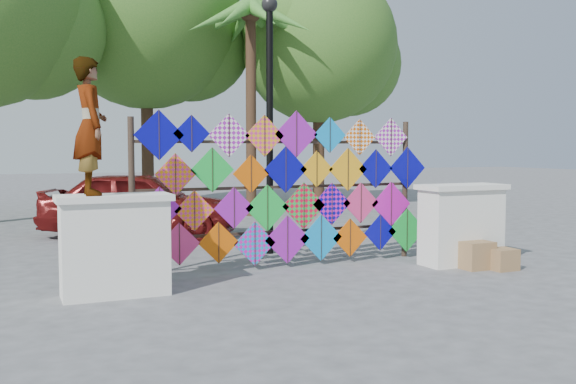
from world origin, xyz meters
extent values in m
plane|color=gray|center=(0.00, 0.00, 0.00)|extent=(80.00, 80.00, 0.00)
cube|color=silver|center=(-2.70, -0.20, 0.60)|extent=(1.30, 0.55, 1.20)
cube|color=silver|center=(-2.70, -0.20, 1.24)|extent=(1.40, 0.65, 0.08)
cube|color=silver|center=(2.70, -0.20, 0.60)|extent=(1.30, 0.55, 1.20)
cube|color=silver|center=(2.70, -0.20, 1.24)|extent=(1.40, 0.65, 0.08)
cylinder|color=#31241B|center=(-2.30, 0.80, 1.15)|extent=(0.09, 0.09, 2.30)
cylinder|color=#31241B|center=(2.30, 0.80, 1.15)|extent=(0.09, 0.09, 2.30)
cube|color=#31241B|center=(0.00, 0.80, 0.55)|extent=(4.60, 0.04, 0.04)
cube|color=#31241B|center=(0.00, 0.80, 1.25)|extent=(4.60, 0.04, 0.04)
cube|color=#31241B|center=(0.00, 0.80, 1.95)|extent=(4.60, 0.04, 0.04)
cube|color=#07069A|center=(-1.92, 0.74, 2.04)|extent=(0.72, 0.01, 0.72)
cube|color=#31241B|center=(-1.92, 0.73, 2.04)|extent=(0.01, 0.01, 0.71)
cube|color=#07069A|center=(-1.44, 0.74, 2.07)|extent=(0.55, 0.01, 0.55)
cube|color=#31241B|center=(-1.44, 0.73, 2.07)|extent=(0.01, 0.01, 0.54)
cube|color=purple|center=(-0.87, 0.74, 2.05)|extent=(0.65, 0.01, 0.65)
cube|color=#31241B|center=(-0.87, 0.73, 2.05)|extent=(0.01, 0.01, 0.64)
cube|color=#DC2F73|center=(-0.30, 0.74, 2.04)|extent=(0.64, 0.01, 0.64)
cube|color=#31241B|center=(-0.30, 0.73, 2.04)|extent=(0.01, 0.01, 0.63)
cube|color=purple|center=(0.23, 0.74, 2.07)|extent=(0.73, 0.01, 0.73)
cube|color=#31241B|center=(0.23, 0.73, 2.07)|extent=(0.01, 0.01, 0.72)
cube|color=#098FE0|center=(0.82, 0.74, 2.06)|extent=(0.57, 0.01, 0.57)
cube|color=#31241B|center=(0.82, 0.73, 2.06)|extent=(0.01, 0.01, 0.56)
cube|color=white|center=(1.37, 0.74, 2.03)|extent=(0.59, 0.01, 0.59)
cube|color=#31241B|center=(1.37, 0.73, 2.03)|extent=(0.01, 0.01, 0.58)
cube|color=purple|center=(1.97, 0.74, 2.04)|extent=(0.64, 0.01, 0.64)
cube|color=#31241B|center=(1.97, 0.73, 2.04)|extent=(0.01, 0.01, 0.63)
cube|color=orange|center=(-1.69, 0.70, 1.48)|extent=(0.61, 0.01, 0.61)
cube|color=#31241B|center=(-1.69, 0.69, 1.48)|extent=(0.01, 0.01, 0.60)
cube|color=green|center=(-1.14, 0.70, 1.54)|extent=(0.66, 0.01, 0.66)
cube|color=#31241B|center=(-1.14, 0.69, 1.54)|extent=(0.01, 0.01, 0.65)
cube|color=#E05807|center=(-0.54, 0.70, 1.47)|extent=(0.58, 0.01, 0.58)
cube|color=#31241B|center=(-0.54, 0.69, 1.47)|extent=(0.01, 0.01, 0.57)
cube|color=#07069A|center=(0.04, 0.70, 1.52)|extent=(0.72, 0.01, 0.72)
cube|color=#31241B|center=(0.04, 0.69, 1.52)|extent=(0.01, 0.01, 0.71)
cube|color=#F4A216|center=(0.57, 0.70, 1.52)|extent=(0.58, 0.01, 0.58)
cube|color=#31241B|center=(0.57, 0.69, 1.52)|extent=(0.01, 0.01, 0.57)
cube|color=#F4A216|center=(1.13, 0.70, 1.51)|extent=(0.70, 0.01, 0.70)
cube|color=#31241B|center=(1.13, 0.69, 1.51)|extent=(0.01, 0.01, 0.69)
cube|color=#07069A|center=(1.66, 0.70, 1.52)|extent=(0.64, 0.01, 0.64)
cube|color=#31241B|center=(1.66, 0.69, 1.52)|extent=(0.01, 0.01, 0.63)
cube|color=#07069A|center=(2.28, 0.70, 1.52)|extent=(0.71, 0.01, 0.71)
cube|color=#31241B|center=(2.28, 0.69, 1.52)|extent=(0.01, 0.01, 0.69)
cube|color=purple|center=(-1.94, 0.66, 0.99)|extent=(0.64, 0.01, 0.64)
cube|color=#31241B|center=(-1.94, 0.65, 0.99)|extent=(0.01, 0.01, 0.63)
cube|color=#DC2F73|center=(-1.43, 0.66, 0.95)|extent=(0.60, 0.01, 0.60)
cube|color=#31241B|center=(-1.43, 0.65, 0.95)|extent=(0.01, 0.01, 0.59)
cube|color=purple|center=(-0.82, 0.66, 0.96)|extent=(0.62, 0.01, 0.62)
cube|color=#31241B|center=(-0.82, 0.65, 0.96)|extent=(0.01, 0.01, 0.61)
cube|color=green|center=(-0.29, 0.66, 0.94)|extent=(0.72, 0.01, 0.72)
cube|color=#31241B|center=(-0.29, 0.65, 0.94)|extent=(0.01, 0.01, 0.71)
cube|color=green|center=(0.33, 0.66, 0.95)|extent=(0.74, 0.01, 0.74)
cube|color=#31241B|center=(0.33, 0.65, 0.95)|extent=(0.01, 0.01, 0.73)
cube|color=#D213B0|center=(0.82, 0.66, 0.97)|extent=(0.68, 0.01, 0.68)
cube|color=#31241B|center=(0.82, 0.65, 0.97)|extent=(0.01, 0.01, 0.66)
cube|color=#DC2F73|center=(1.35, 0.66, 0.97)|extent=(0.66, 0.01, 0.66)
cube|color=#31241B|center=(1.35, 0.65, 0.97)|extent=(0.01, 0.01, 0.65)
cube|color=#D213B0|center=(1.93, 0.66, 0.92)|extent=(0.75, 0.01, 0.75)
cube|color=#31241B|center=(1.93, 0.65, 0.92)|extent=(0.01, 0.01, 0.74)
cube|color=#DC2F73|center=(-1.67, 0.62, 0.48)|extent=(0.62, 0.01, 0.62)
cube|color=#31241B|center=(-1.67, 0.61, 0.48)|extent=(0.01, 0.01, 0.61)
cube|color=#E05807|center=(-1.08, 0.62, 0.46)|extent=(0.62, 0.01, 0.62)
cube|color=#31241B|center=(-1.08, 0.61, 0.46)|extent=(0.01, 0.01, 0.61)
cube|color=#D213B0|center=(-0.51, 0.62, 0.41)|extent=(0.67, 0.01, 0.67)
cube|color=#31241B|center=(-0.51, 0.61, 0.41)|extent=(0.01, 0.01, 0.66)
cube|color=purple|center=(0.03, 0.62, 0.45)|extent=(0.75, 0.01, 0.75)
cube|color=#31241B|center=(0.03, 0.61, 0.45)|extent=(0.01, 0.01, 0.74)
cube|color=#098FE0|center=(0.61, 0.62, 0.44)|extent=(0.74, 0.01, 0.74)
cube|color=#31241B|center=(0.61, 0.61, 0.44)|extent=(0.01, 0.01, 0.72)
cube|color=#E05807|center=(1.14, 0.62, 0.41)|extent=(0.63, 0.01, 0.63)
cube|color=#31241B|center=(1.14, 0.61, 0.41)|extent=(0.01, 0.01, 0.62)
cube|color=#07069A|center=(1.70, 0.62, 0.46)|extent=(0.61, 0.01, 0.61)
cube|color=#31241B|center=(1.70, 0.61, 0.46)|extent=(0.01, 0.01, 0.60)
cube|color=green|center=(2.23, 0.62, 0.47)|extent=(0.74, 0.01, 0.74)
cube|color=#31241B|center=(2.23, 0.61, 0.47)|extent=(0.01, 0.01, 0.72)
sphere|color=#30641F|center=(-3.20, 9.30, 4.89)|extent=(3.64, 3.64, 3.64)
cylinder|color=#432E1C|center=(0.00, 11.00, 2.06)|extent=(0.36, 0.36, 4.12)
sphere|color=#30641F|center=(0.00, 11.00, 5.80)|extent=(5.60, 5.60, 5.60)
sphere|color=#30641F|center=(1.40, 11.30, 5.25)|extent=(3.92, 3.92, 3.92)
cylinder|color=#432E1C|center=(5.00, 9.50, 1.79)|extent=(0.36, 0.36, 3.58)
sphere|color=#30641F|center=(5.00, 9.50, 5.02)|extent=(4.80, 4.80, 4.80)
sphere|color=#30641F|center=(6.20, 9.80, 4.54)|extent=(3.36, 3.36, 3.36)
sphere|color=#30641F|center=(4.04, 9.30, 5.50)|extent=(3.12, 3.12, 3.12)
cylinder|color=#432E1C|center=(2.20, 8.00, 2.75)|extent=(0.28, 0.28, 5.50)
sphere|color=#432E1C|center=(2.20, 8.00, 5.50)|extent=(0.60, 0.60, 0.60)
cone|color=#347426|center=(3.10, 8.00, 5.25)|extent=(1.82, 0.44, 1.16)
cone|color=#347426|center=(2.84, 8.64, 5.25)|extent=(1.60, 1.60, 1.16)
cone|color=#347426|center=(2.20, 8.90, 5.25)|extent=(0.44, 1.82, 1.16)
cone|color=#347426|center=(1.56, 8.64, 5.25)|extent=(1.60, 1.60, 1.16)
cone|color=#347426|center=(1.30, 8.00, 5.25)|extent=(1.82, 0.44, 1.16)
cone|color=#347426|center=(1.56, 7.36, 5.25)|extent=(1.60, 1.60, 1.16)
cone|color=#347426|center=(2.20, 7.10, 5.25)|extent=(0.44, 1.82, 1.16)
cone|color=#347426|center=(2.84, 7.36, 5.25)|extent=(1.60, 1.60, 1.16)
imported|color=#99999E|center=(-2.97, -0.20, 2.12)|extent=(0.41, 0.62, 1.68)
imported|color=#5F1010|center=(-1.36, 5.10, 0.69)|extent=(4.38, 3.18, 1.39)
cylinder|color=black|center=(0.30, 2.00, 2.10)|extent=(0.12, 0.12, 4.20)
sphere|color=black|center=(0.30, 2.00, 4.32)|extent=(0.28, 0.28, 0.28)
cube|color=#986B49|center=(2.66, -0.59, 0.21)|extent=(0.48, 0.42, 0.42)
cube|color=#986B49|center=(2.97, -0.84, 0.16)|extent=(0.39, 0.36, 0.33)
camera|label=1|loc=(-3.93, -8.37, 1.87)|focal=40.00mm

